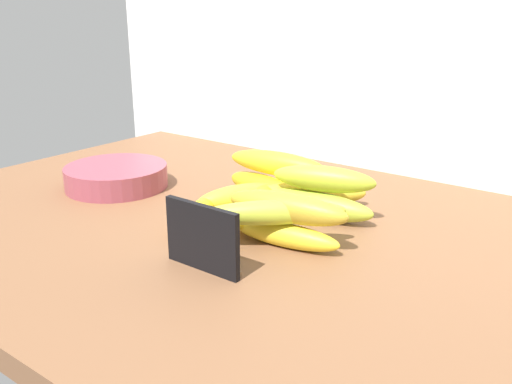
{
  "coord_description": "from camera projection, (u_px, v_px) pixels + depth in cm",
  "views": [
    {
      "loc": [
        49.2,
        -59.16,
        33.44
      ],
      "look_at": [
        3.36,
        1.5,
        8.0
      ],
      "focal_mm": 38.93,
      "sensor_mm": 36.0,
      "label": 1
    }
  ],
  "objects": [
    {
      "name": "chalkboard_sign",
      "position": [
        202.0,
        240.0,
        0.67
      ],
      "size": [
        11.0,
        1.8,
        8.4
      ],
      "color": "black",
      "rests_on": "counter_top"
    },
    {
      "name": "banana_7",
      "position": [
        277.0,
        163.0,
        0.91
      ],
      "size": [
        17.78,
        5.79,
        3.96
      ],
      "primitive_type": "ellipsoid",
      "rotation": [
        0.0,
        0.0,
        6.39
      ],
      "color": "yellow",
      "rests_on": "banana_4"
    },
    {
      "name": "banana_3",
      "position": [
        312.0,
        205.0,
        0.84
      ],
      "size": [
        19.71,
        7.13,
        4.24
      ],
      "primitive_type": "ellipsoid",
      "rotation": [
        0.0,
        0.0,
        3.29
      ],
      "color": "#AABE34",
      "rests_on": "counter_top"
    },
    {
      "name": "fruit_bowl",
      "position": [
        116.0,
        176.0,
        0.98
      ],
      "size": [
        17.83,
        17.83,
        3.93
      ],
      "primitive_type": "cylinder",
      "color": "#934150",
      "rests_on": "counter_top"
    },
    {
      "name": "counter_top",
      "position": [
        232.0,
        231.0,
        0.83
      ],
      "size": [
        110.0,
        76.0,
        3.0
      ],
      "primitive_type": "cube",
      "color": "brown",
      "rests_on": "ground"
    },
    {
      "name": "banana_2",
      "position": [
        258.0,
        205.0,
        0.83
      ],
      "size": [
        9.89,
        18.48,
        4.2
      ],
      "primitive_type": "ellipsoid",
      "rotation": [
        0.0,
        0.0,
        5.05
      ],
      "color": "yellow",
      "rests_on": "counter_top"
    },
    {
      "name": "banana_5",
      "position": [
        197.0,
        213.0,
        0.82
      ],
      "size": [
        7.22,
        15.77,
        3.21
      ],
      "primitive_type": "ellipsoid",
      "rotation": [
        0.0,
        0.0,
        4.98
      ],
      "color": "yellow",
      "rests_on": "counter_top"
    },
    {
      "name": "banana_0",
      "position": [
        243.0,
        197.0,
        0.87
      ],
      "size": [
        10.79,
        15.64,
        4.21
      ],
      "primitive_type": "ellipsoid",
      "rotation": [
        0.0,
        0.0,
        4.24
      ],
      "color": "yellow",
      "rests_on": "counter_top"
    },
    {
      "name": "banana_6",
      "position": [
        286.0,
        235.0,
        0.74
      ],
      "size": [
        15.52,
        5.36,
        3.23
      ],
      "primitive_type": "ellipsoid",
      "rotation": [
        0.0,
        0.0,
        3.28
      ],
      "color": "yellow",
      "rests_on": "counter_top"
    },
    {
      "name": "banana_8",
      "position": [
        274.0,
        212.0,
        0.72
      ],
      "size": [
        16.58,
        15.51,
        3.35
      ],
      "primitive_type": "ellipsoid",
      "rotation": [
        0.0,
        0.0,
        3.88
      ],
      "color": "#B5C535",
      "rests_on": "banana_6"
    },
    {
      "name": "banana_1",
      "position": [
        302.0,
        195.0,
        0.88
      ],
      "size": [
        18.18,
        17.2,
        4.29
      ],
      "primitive_type": "ellipsoid",
      "rotation": [
        0.0,
        0.0,
        0.74
      ],
      "color": "yellow",
      "rests_on": "counter_top"
    },
    {
      "name": "banana_9",
      "position": [
        324.0,
        179.0,
        0.82
      ],
      "size": [
        16.12,
        8.13,
        3.91
      ],
      "primitive_type": "ellipsoid",
      "rotation": [
        0.0,
        0.0,
        3.43
      ],
      "color": "#ACC32E",
      "rests_on": "banana_3"
    },
    {
      "name": "banana_4",
      "position": [
        265.0,
        188.0,
        0.92
      ],
      "size": [
        17.24,
        7.44,
        4.11
      ],
      "primitive_type": "ellipsoid",
      "rotation": [
        0.0,
        0.0,
        6.08
      ],
      "color": "gold",
      "rests_on": "counter_top"
    },
    {
      "name": "banana_10",
      "position": [
        287.0,
        207.0,
        0.73
      ],
      "size": [
        17.69,
        6.55,
        4.04
      ],
      "primitive_type": "ellipsoid",
      "rotation": [
        0.0,
        0.0,
        3.29
      ],
      "color": "gold",
      "rests_on": "banana_6"
    }
  ]
}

